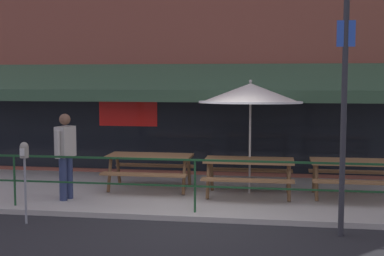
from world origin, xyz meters
name	(u,v)px	position (x,y,z in m)	size (l,w,h in m)	color
ground_plane	(192,222)	(0.00, 0.00, 0.00)	(120.00, 120.00, 0.00)	#232326
patio_deck	(207,195)	(0.00, 2.00, 0.05)	(15.00, 4.00, 0.10)	#ADA89E
restaurant_building	(218,28)	(0.00, 4.22, 3.72)	(15.00, 1.60, 7.50)	brown
patio_railing	(195,174)	(0.00, 0.30, 0.80)	(13.84, 0.04, 0.97)	#194723
picnic_table_left	(150,162)	(-1.24, 2.05, 0.71)	(1.80, 1.42, 0.76)	brown
picnic_table_centre	(249,167)	(0.89, 1.76, 0.71)	(1.80, 1.42, 0.76)	brown
picnic_table_right	(357,169)	(3.03, 1.89, 0.71)	(1.80, 1.42, 0.76)	brown
patio_umbrella_centre	(250,94)	(0.89, 2.08, 2.18)	(2.14, 2.14, 2.38)	#B7B2A8
pedestrian_walking	(66,152)	(-2.68, 0.92, 1.06)	(0.33, 0.61, 1.71)	navy
parking_meter_near	(24,158)	(-2.82, -0.54, 1.15)	(0.15, 0.16, 1.42)	gray
street_sign_pole	(344,93)	(2.46, -0.45, 2.27)	(0.28, 0.09, 4.43)	#2D2D33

